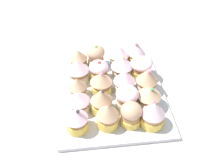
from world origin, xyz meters
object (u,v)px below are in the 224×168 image
at_px(cupcake_3, 79,102).
at_px(cupcake_8, 102,100).
at_px(cupcake_5, 96,56).
at_px(cupcake_18, 149,97).
at_px(cupcake_16, 141,67).
at_px(cupcake_0, 78,59).
at_px(cupcake_7, 101,84).
at_px(cupcake_1, 78,70).
at_px(cupcake_12, 124,81).
at_px(cupcake_4, 77,119).
at_px(cupcake_14, 131,114).
at_px(cupcake_10, 119,55).
at_px(cupcake_17, 147,80).
at_px(cupcake_13, 127,98).
at_px(cupcake_9, 108,115).
at_px(cupcake_11, 122,66).
at_px(cupcake_6, 99,71).
at_px(baking_tray, 112,93).
at_px(cupcake_2, 77,87).
at_px(cupcake_19, 153,114).

relative_size(cupcake_3, cupcake_8, 0.79).
xyz_separation_m(cupcake_5, cupcake_18, (0.19, 0.13, -0.00)).
xyz_separation_m(cupcake_16, cupcake_18, (0.13, -0.00, 0.00)).
distance_m(cupcake_0, cupcake_7, 0.14).
height_order(cupcake_1, cupcake_16, cupcake_1).
bearing_deg(cupcake_8, cupcake_12, 134.45).
height_order(cupcake_4, cupcake_14, cupcake_4).
height_order(cupcake_14, cupcake_16, cupcake_14).
bearing_deg(cupcake_16, cupcake_3, -57.61).
bearing_deg(cupcake_10, cupcake_17, 25.24).
height_order(cupcake_7, cupcake_18, cupcake_7).
bearing_deg(cupcake_5, cupcake_13, 20.36).
distance_m(cupcake_3, cupcake_12, 0.15).
bearing_deg(cupcake_16, cupcake_9, -33.71).
height_order(cupcake_5, cupcake_11, cupcake_5).
bearing_deg(cupcake_6, cupcake_3, -27.21).
height_order(cupcake_0, cupcake_6, same).
distance_m(baking_tray, cupcake_16, 0.12).
bearing_deg(cupcake_2, cupcake_16, 108.72).
bearing_deg(cupcake_16, cupcake_1, -90.61).
xyz_separation_m(cupcake_4, cupcake_19, (0.01, 0.19, 0.00)).
bearing_deg(cupcake_16, cupcake_10, -138.13).
height_order(cupcake_2, cupcake_4, cupcake_4).
xyz_separation_m(cupcake_6, cupcake_11, (-0.01, 0.07, 0.00)).
bearing_deg(cupcake_5, cupcake_3, -17.15).
xyz_separation_m(cupcake_8, cupcake_11, (-0.14, 0.07, -0.00)).
xyz_separation_m(cupcake_3, cupcake_11, (-0.13, 0.13, 0.01)).
bearing_deg(cupcake_14, cupcake_5, -163.84).
bearing_deg(cupcake_11, cupcake_19, 13.98).
distance_m(baking_tray, cupcake_19, 0.16).
height_order(baking_tray, cupcake_18, cupcake_18).
bearing_deg(cupcake_3, cupcake_9, 50.19).
bearing_deg(baking_tray, cupcake_18, 54.47).
distance_m(cupcake_18, cupcake_19, 0.06).
xyz_separation_m(baking_tray, cupcake_3, (0.06, -0.10, 0.04)).
bearing_deg(cupcake_8, cupcake_11, 151.91).
xyz_separation_m(cupcake_0, cupcake_4, (0.25, -0.01, 0.00)).
distance_m(cupcake_4, cupcake_6, 0.20).
bearing_deg(cupcake_8, cupcake_6, 179.05).
height_order(cupcake_7, cupcake_12, same).
xyz_separation_m(cupcake_2, cupcake_12, (-0.00, 0.14, 0.00)).
xyz_separation_m(cupcake_10, cupcake_11, (0.06, 0.00, 0.00)).
relative_size(cupcake_1, cupcake_18, 1.04).
distance_m(cupcake_1, cupcake_9, 0.20).
relative_size(baking_tray, cupcake_6, 5.32).
bearing_deg(cupcake_17, cupcake_4, -59.46).
bearing_deg(cupcake_4, cupcake_18, 106.63).
relative_size(cupcake_2, cupcake_7, 0.88).
bearing_deg(baking_tray, cupcake_16, 122.18).
height_order(cupcake_5, cupcake_17, cupcake_17).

